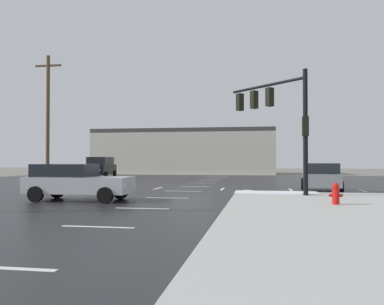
{
  "coord_description": "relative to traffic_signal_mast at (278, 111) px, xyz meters",
  "views": [
    {
      "loc": [
        4.18,
        -23.88,
        1.78
      ],
      "look_at": [
        -0.85,
        5.88,
        2.34
      ],
      "focal_mm": 37.15,
      "sensor_mm": 36.0,
      "label": 1
    }
  ],
  "objects": [
    {
      "name": "fire_hydrant",
      "position": [
        1.83,
        -4.84,
        -3.66
      ],
      "size": [
        0.48,
        0.26,
        0.79
      ],
      "color": "red",
      "rests_on": "sidewalk_corner"
    },
    {
      "name": "utility_pole_far",
      "position": [
        -17.52,
        8.94,
        1.07
      ],
      "size": [
        2.2,
        0.28,
        10.08
      ],
      "color": "brown",
      "rests_on": "ground_plane"
    },
    {
      "name": "road_asphalt",
      "position": [
        -5.14,
        3.7,
        -4.18
      ],
      "size": [
        44.0,
        44.0,
        0.02
      ],
      "primitive_type": "cube",
      "color": "#232326",
      "rests_on": "ground_plane"
    },
    {
      "name": "ground_plane",
      "position": [
        -5.14,
        3.7,
        -4.19
      ],
      "size": [
        120.0,
        120.0,
        0.0
      ],
      "primitive_type": "plane",
      "color": "slate"
    },
    {
      "name": "snow_strip_curbside",
      "position": [
        -0.14,
        -0.3,
        -4.02
      ],
      "size": [
        4.0,
        1.6,
        0.06
      ],
      "primitive_type": "cube",
      "color": "white",
      "rests_on": "sidewalk_corner"
    },
    {
      "name": "sedan_grey",
      "position": [
        2.42,
        2.79,
        -3.34
      ],
      "size": [
        2.29,
        4.64,
        1.58
      ],
      "rotation": [
        0.0,
        0.0,
        1.5
      ],
      "color": "slate",
      "rests_on": "road_asphalt"
    },
    {
      "name": "lane_markings",
      "position": [
        -3.94,
        2.33,
        -4.17
      ],
      "size": [
        36.15,
        36.15,
        0.01
      ],
      "color": "silver",
      "rests_on": "road_asphalt"
    },
    {
      "name": "suv_black",
      "position": [
        -16.25,
        16.58,
        -3.1
      ],
      "size": [
        2.58,
        4.99,
        2.03
      ],
      "rotation": [
        0.0,
        0.0,
        -1.46
      ],
      "color": "black",
      "rests_on": "road_asphalt"
    },
    {
      "name": "sedan_silver",
      "position": [
        -8.82,
        -4.02,
        -3.34
      ],
      "size": [
        4.55,
        2.03,
        1.58
      ],
      "rotation": [
        0.0,
        0.0,
        0.0
      ],
      "color": "#B7BABF",
      "rests_on": "road_asphalt"
    },
    {
      "name": "strip_building_background",
      "position": [
        -10.36,
        30.21,
        -1.38
      ],
      "size": [
        22.63,
        8.0,
        5.62
      ],
      "color": "beige",
      "rests_on": "ground_plane"
    },
    {
      "name": "traffic_signal_mast",
      "position": [
        0.0,
        0.0,
        0.0
      ],
      "size": [
        3.71,
        3.72,
        5.88
      ],
      "rotation": [
        0.0,
        0.0,
        2.36
      ],
      "color": "black",
      "rests_on": "sidewalk_corner"
    }
  ]
}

